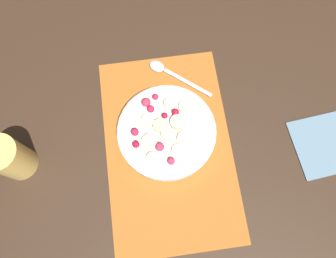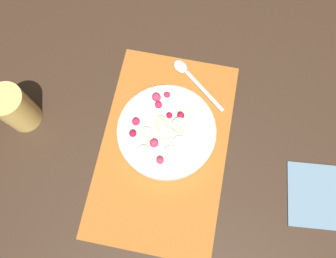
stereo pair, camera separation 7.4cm
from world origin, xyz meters
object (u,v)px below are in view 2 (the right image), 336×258
Objects in this scene: fruit_bowl at (168,131)px; spoon at (189,75)px; napkin at (319,196)px; drinking_glass at (16,108)px.

fruit_bowl is 1.55× the size of spoon.
fruit_bowl is 0.37m from napkin.
fruit_bowl is 0.35m from drinking_glass.
drinking_glass is 0.71m from napkin.
drinking_glass is at bearing 85.70° from napkin.
fruit_bowl is 0.16m from spoon.
drinking_glass is at bearing 93.83° from fruit_bowl.
napkin is (-0.08, -0.36, -0.02)m from fruit_bowl.
spoon reaches higher than napkin.
spoon is 0.41m from napkin.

